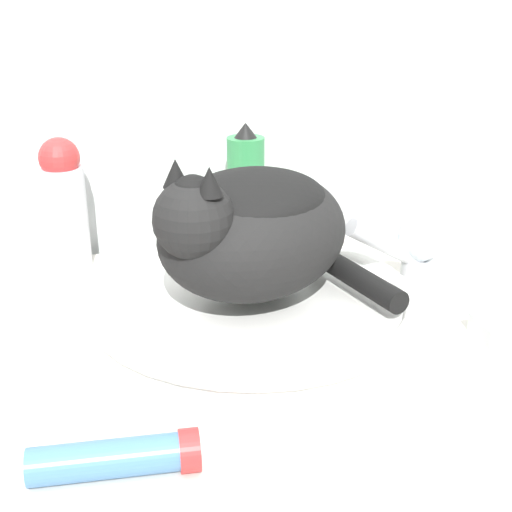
% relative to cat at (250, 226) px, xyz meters
% --- Properties ---
extents(wall_back, '(8.00, 0.05, 2.40)m').
position_rel_cat_xyz_m(wall_back, '(0.06, 0.36, 0.20)').
color(wall_back, silver).
rests_on(wall_back, ground_plane).
extents(sink_basin, '(0.40, 0.40, 0.05)m').
position_rel_cat_xyz_m(sink_basin, '(0.00, 0.01, -0.11)').
color(sink_basin, white).
rests_on(sink_basin, vanity_counter).
extents(cat, '(0.31, 0.31, 0.18)m').
position_rel_cat_xyz_m(cat, '(0.00, 0.00, 0.00)').
color(cat, black).
rests_on(cat, sink_basin).
extents(faucet, '(0.14, 0.06, 0.13)m').
position_rel_cat_xyz_m(faucet, '(0.22, 0.04, -0.07)').
color(faucet, silver).
rests_on(faucet, vanity_counter).
extents(lotion_bottle_white, '(0.06, 0.06, 0.19)m').
position_rel_cat_xyz_m(lotion_bottle_white, '(-0.22, 0.26, -0.04)').
color(lotion_bottle_white, silver).
rests_on(lotion_bottle_white, vanity_counter).
extents(spray_bottle_trigger, '(0.06, 0.06, 0.20)m').
position_rel_cat_xyz_m(spray_bottle_trigger, '(0.05, 0.26, -0.04)').
color(spray_bottle_trigger, '#338C4C').
rests_on(spray_bottle_trigger, vanity_counter).
extents(cream_tube, '(0.15, 0.04, 0.04)m').
position_rel_cat_xyz_m(cream_tube, '(-0.17, -0.23, -0.12)').
color(cream_tube, '#4C7FB2').
rests_on(cream_tube, vanity_counter).
extents(soap_bar, '(0.07, 0.05, 0.02)m').
position_rel_cat_xyz_m(soap_bar, '(0.29, -0.08, -0.13)').
color(soap_bar, silver).
rests_on(soap_bar, vanity_counter).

